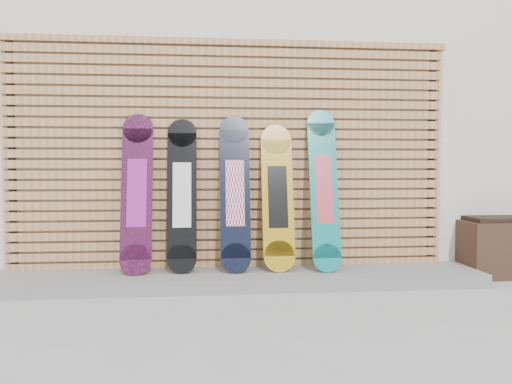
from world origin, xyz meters
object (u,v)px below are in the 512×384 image
Objects in this scene: snowboard_4 at (324,189)px; snowboard_1 at (182,195)px; snowboard_3 at (278,197)px; snowboard_0 at (137,193)px; snowboard_2 at (235,193)px.

snowboard_1 is at bearing 178.31° from snowboard_4.
snowboard_3 is 0.44m from snowboard_4.
snowboard_0 reaches higher than snowboard_2.
snowboard_0 is at bearing -179.75° from snowboard_3.
snowboard_3 is (0.40, 0.01, -0.04)m from snowboard_2.
snowboard_1 reaches higher than snowboard_3.
snowboard_2 is at bearing -2.05° from snowboard_1.
snowboard_3 is at bearing 0.25° from snowboard_0.
snowboard_0 is 1.03× the size of snowboard_1.
snowboard_1 is 0.98× the size of snowboard_2.
snowboard_1 is at bearing 2.49° from snowboard_0.
snowboard_1 is 1.32m from snowboard_4.
snowboard_1 is at bearing 179.22° from snowboard_3.
snowboard_0 is 0.41m from snowboard_1.
snowboard_2 is (0.89, 0.00, -0.01)m from snowboard_0.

